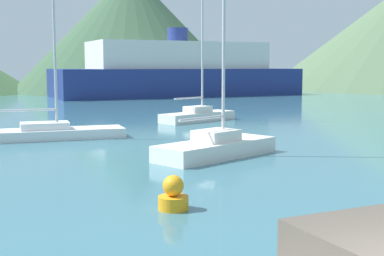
# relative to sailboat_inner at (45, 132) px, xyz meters

# --- Properties ---
(sailboat_inner) EXTENTS (7.32, 2.60, 7.34)m
(sailboat_inner) POSITION_rel_sailboat_inner_xyz_m (0.00, 0.00, 0.00)
(sailboat_inner) COLOR white
(sailboat_inner) RESTS_ON ground_plane
(sailboat_middle) EXTENTS (5.19, 4.19, 8.05)m
(sailboat_middle) POSITION_rel_sailboat_inner_xyz_m (6.39, -6.36, 0.10)
(sailboat_middle) COLOR white
(sailboat_middle) RESTS_ON ground_plane
(sailboat_outer) EXTENTS (5.15, 3.99, 9.84)m
(sailboat_outer) POSITION_rel_sailboat_inner_xyz_m (8.70, 6.32, 0.13)
(sailboat_outer) COLOR white
(sailboat_outer) RESTS_ON ground_plane
(ferry_distant) EXTENTS (28.90, 14.69, 7.58)m
(ferry_distant) POSITION_rel_sailboat_inner_xyz_m (13.03, 34.43, 2.30)
(ferry_distant) COLOR navy
(ferry_distant) RESTS_ON ground_plane
(buoy_marker) EXTENTS (0.71, 0.71, 0.82)m
(buoy_marker) POSITION_rel_sailboat_inner_xyz_m (3.49, -13.16, 0.00)
(buoy_marker) COLOR orange
(buoy_marker) RESTS_ON ground_plane
(hill_east) EXTENTS (31.39, 31.39, 16.05)m
(hill_east) POSITION_rel_sailboat_inner_xyz_m (9.18, 47.35, 7.69)
(hill_east) COLOR #38563D
(hill_east) RESTS_ON ground_plane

